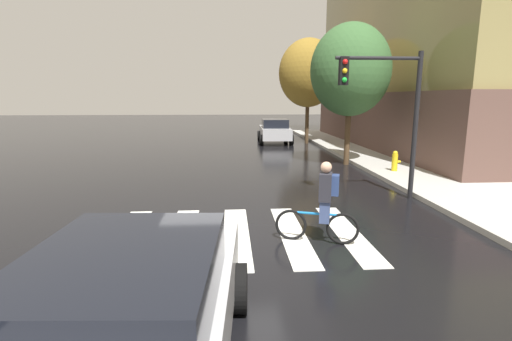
# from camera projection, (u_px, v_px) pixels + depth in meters

# --- Properties ---
(ground_plane) EXTENTS (120.00, 120.00, 0.00)m
(ground_plane) POSITION_uv_depth(u_px,v_px,m) (229.00, 235.00, 8.18)
(ground_plane) COLOR black
(crosswalk_stripes) EXTENTS (5.43, 3.70, 0.01)m
(crosswalk_stripes) POSITION_uv_depth(u_px,v_px,m) (236.00, 235.00, 8.19)
(crosswalk_stripes) COLOR silver
(crosswalk_stripes) RESTS_ON ground
(sedan_near) EXTENTS (2.39, 4.71, 1.59)m
(sedan_near) POSITION_uv_depth(u_px,v_px,m) (132.00, 320.00, 3.63)
(sedan_near) COLOR #B7B7BC
(sedan_near) RESTS_ON ground
(sedan_mid) EXTENTS (2.23, 4.57, 1.56)m
(sedan_mid) POSITION_uv_depth(u_px,v_px,m) (275.00, 130.00, 24.99)
(sedan_mid) COLOR #B7B7BC
(sedan_mid) RESTS_ON ground
(cyclist) EXTENTS (1.65, 0.57, 1.69)m
(cyclist) POSITION_uv_depth(u_px,v_px,m) (323.00, 203.00, 7.59)
(cyclist) COLOR black
(cyclist) RESTS_ON ground
(traffic_light_near) EXTENTS (2.47, 0.28, 4.20)m
(traffic_light_near) POSITION_uv_depth(u_px,v_px,m) (389.00, 100.00, 10.58)
(traffic_light_near) COLOR black
(traffic_light_near) RESTS_ON ground
(fire_hydrant) EXTENTS (0.33, 0.22, 0.78)m
(fire_hydrant) POSITION_uv_depth(u_px,v_px,m) (395.00, 161.00, 14.54)
(fire_hydrant) COLOR gold
(fire_hydrant) RESTS_ON sidewalk
(street_tree_near) EXTENTS (3.40, 3.40, 6.05)m
(street_tree_near) POSITION_uv_depth(u_px,v_px,m) (350.00, 70.00, 16.10)
(street_tree_near) COLOR #4C3823
(street_tree_near) RESTS_ON ground
(street_tree_mid) EXTENTS (3.72, 3.72, 6.62)m
(street_tree_mid) POSITION_uv_depth(u_px,v_px,m) (308.00, 73.00, 23.85)
(street_tree_mid) COLOR #4C3823
(street_tree_mid) RESTS_ON ground
(corner_building) EXTENTS (16.76, 19.95, 15.23)m
(corner_building) POSITION_uv_depth(u_px,v_px,m) (511.00, 15.00, 21.44)
(corner_building) COLOR brown
(corner_building) RESTS_ON ground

